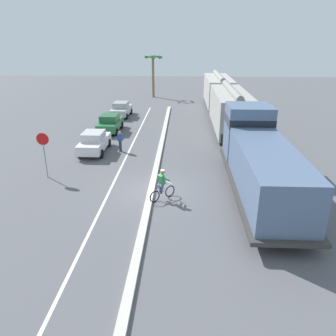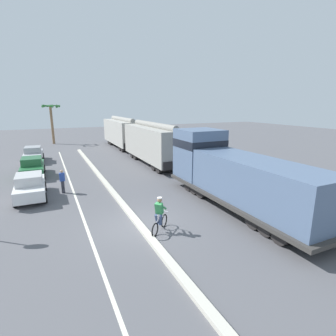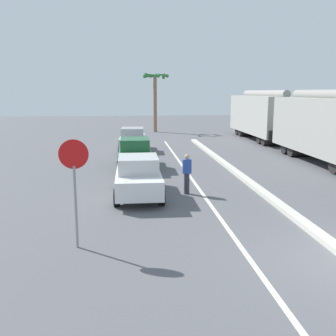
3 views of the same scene
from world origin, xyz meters
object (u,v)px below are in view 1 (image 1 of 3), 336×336
palm_tree_near (153,65)px  parked_car_green (110,123)px  locomotive (258,160)px  stop_sign (44,147)px  hopper_car_middle (218,91)px  pedestrian_by_cars (120,141)px  cyclist (162,186)px  parked_car_white (94,142)px  hopper_car_lead (230,110)px  parked_car_silver (121,109)px

palm_tree_near → parked_car_green: bearing=-97.0°
locomotive → stop_sign: 12.77m
locomotive → stop_sign: size_ratio=4.03×
hopper_car_middle → parked_car_green: (-11.02, -11.73, -1.26)m
stop_sign → pedestrian_by_cars: size_ratio=1.78×
locomotive → stop_sign: bearing=174.9°
stop_sign → palm_tree_near: palm_tree_near is taller
cyclist → parked_car_white: bearing=126.4°
hopper_car_lead → parked_car_white: size_ratio=2.52×
locomotive → pedestrian_by_cars: (-9.04, 6.35, -0.95)m
parked_car_green → cyclist: size_ratio=2.46×
locomotive → palm_tree_near: (-8.66, 31.33, 2.75)m
parked_car_white → parked_car_green: bearing=90.3°
parked_car_green → parked_car_silver: same height
cyclist → stop_sign: stop_sign is taller
parked_car_silver → palm_tree_near: bearing=79.4°
cyclist → hopper_car_lead: bearing=68.9°
cyclist → palm_tree_near: palm_tree_near is taller
hopper_car_lead → parked_car_silver: (-11.10, 6.17, -1.26)m
palm_tree_near → pedestrian_by_cars: bearing=-90.9°
locomotive → pedestrian_by_cars: bearing=144.9°
locomotive → pedestrian_by_cars: 11.09m
locomotive → hopper_car_middle: (-0.00, 23.76, 0.28)m
hopper_car_middle → parked_car_white: size_ratio=2.52×
hopper_car_lead → palm_tree_near: 21.19m
palm_tree_near → hopper_car_middle: bearing=-41.2°
parked_car_silver → palm_tree_near: 13.75m
hopper_car_lead → pedestrian_by_cars: hopper_car_lead is taller
stop_sign → locomotive: bearing=-5.1°
locomotive → pedestrian_by_cars: locomotive is taller
stop_sign → parked_car_silver: bearing=84.6°
hopper_car_lead → parked_car_silver: 12.77m
hopper_car_lead → locomotive: bearing=-90.0°
palm_tree_near → pedestrian_by_cars: size_ratio=3.74×
parked_car_white → parked_car_silver: size_ratio=0.99×
cyclist → pedestrian_by_cars: size_ratio=1.06×
palm_tree_near → stop_sign: bearing=-97.6°
parked_car_white → cyclist: (5.67, -7.71, 0.00)m
parked_car_green → palm_tree_near: (2.36, 19.31, 3.73)m
cyclist → stop_sign: 7.98m
parked_car_silver → palm_tree_near: (2.44, 13.00, 3.73)m
hopper_car_middle → parked_car_silver: bearing=-154.0°
parked_car_green → pedestrian_by_cars: size_ratio=2.61×
pedestrian_by_cars → palm_tree_near: bearing=89.1°
hopper_car_middle → parked_car_green: bearing=-133.2°
parked_car_silver → pedestrian_by_cars: (2.06, -11.98, 0.03)m
hopper_car_lead → parked_car_white: hopper_car_lead is taller
parked_car_green → hopper_car_lead: bearing=0.7°
hopper_car_middle → stop_sign: 25.96m
parked_car_green → stop_sign: stop_sign is taller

